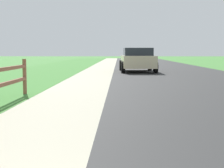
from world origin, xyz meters
TOP-DOWN VIEW (x-y plane):
  - ground_plane at (0.00, 25.00)m, footprint 120.00×120.00m
  - road_asphalt at (3.50, 27.00)m, footprint 7.00×66.00m
  - curb_concrete at (-3.00, 27.00)m, footprint 6.00×66.00m
  - grass_verge at (-4.50, 27.00)m, footprint 5.00×66.00m
  - parked_suv_beige at (1.45, 19.51)m, footprint 2.20×4.27m

SIDE VIEW (x-z plane):
  - ground_plane at x=0.00m, z-range 0.00..0.00m
  - road_asphalt at x=3.50m, z-range 0.00..0.01m
  - curb_concrete at x=-3.00m, z-range 0.00..0.01m
  - grass_verge at x=-4.50m, z-range 0.00..0.01m
  - parked_suv_beige at x=1.45m, z-range 0.02..1.47m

